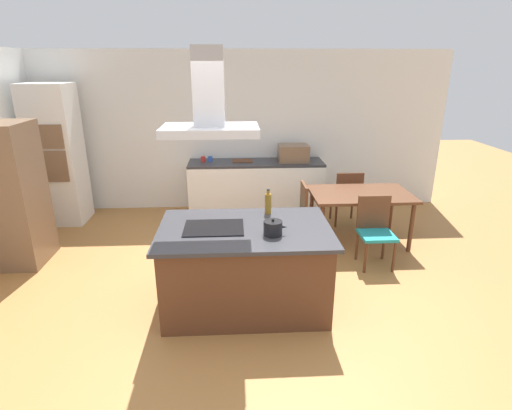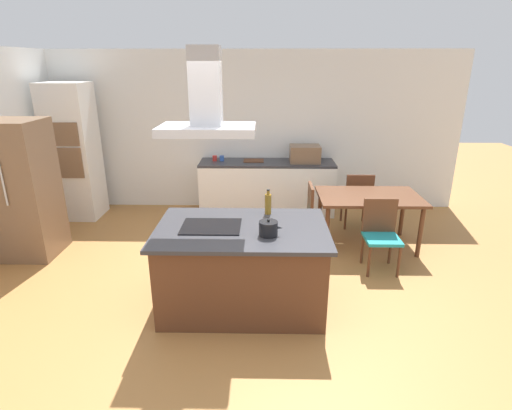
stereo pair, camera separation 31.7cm
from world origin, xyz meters
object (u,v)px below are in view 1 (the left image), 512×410
at_px(wall_oven_stack, 56,155).
at_px(chair_facing_island, 375,227).
at_px(dining_table, 360,198).
at_px(cooktop, 214,228).
at_px(chair_at_left_end, 296,210).
at_px(range_hood, 209,107).
at_px(tea_kettle, 273,228).
at_px(coffee_mug_blue, 210,159).
at_px(countertop_microwave, 293,153).
at_px(refrigerator, 5,196).
at_px(olive_oil_bottle, 268,203).
at_px(coffee_mug_red, 203,159).
at_px(chair_facing_back_wall, 347,195).
at_px(cutting_board, 242,161).

bearing_deg(wall_oven_stack, chair_facing_island, -21.10).
bearing_deg(dining_table, cooktop, -142.36).
xyz_separation_m(chair_at_left_end, range_hood, (-1.08, -1.54, 1.59)).
bearing_deg(tea_kettle, coffee_mug_blue, 103.74).
height_order(countertop_microwave, chair_at_left_end, countertop_microwave).
distance_m(refrigerator, chair_facing_island, 4.69).
xyz_separation_m(dining_table, chair_facing_island, (0.00, -0.67, -0.16)).
height_order(cooktop, refrigerator, refrigerator).
bearing_deg(olive_oil_bottle, dining_table, 38.91).
bearing_deg(refrigerator, countertop_microwave, 23.51).
height_order(refrigerator, chair_facing_island, refrigerator).
xyz_separation_m(olive_oil_bottle, refrigerator, (-3.25, 0.79, -0.11)).
bearing_deg(coffee_mug_red, wall_oven_stack, -172.70).
bearing_deg(tea_kettle, range_hood, 161.49).
relative_size(tea_kettle, chair_facing_back_wall, 0.26).
bearing_deg(coffee_mug_blue, cooktop, -86.42).
bearing_deg(countertop_microwave, tea_kettle, -101.76).
distance_m(coffee_mug_red, chair_at_left_end, 2.02).
relative_size(refrigerator, chair_facing_island, 2.04).
xyz_separation_m(coffee_mug_red, refrigerator, (-2.36, -1.75, -0.03)).
relative_size(coffee_mug_red, refrigerator, 0.05).
height_order(tea_kettle, coffee_mug_red, tea_kettle).
distance_m(cooktop, olive_oil_bottle, 0.72).
relative_size(wall_oven_stack, dining_table, 1.57).
distance_m(coffee_mug_red, refrigerator, 2.94).
distance_m(olive_oil_bottle, refrigerator, 3.35).
bearing_deg(olive_oil_bottle, refrigerator, 166.35).
distance_m(cooktop, wall_oven_stack, 3.71).
bearing_deg(coffee_mug_red, chair_facing_back_wall, -17.60).
relative_size(coffee_mug_red, chair_at_left_end, 0.10).
xyz_separation_m(refrigerator, dining_table, (4.67, 0.35, -0.24)).
bearing_deg(coffee_mug_red, tea_kettle, -74.20).
height_order(tea_kettle, range_hood, range_hood).
height_order(coffee_mug_blue, range_hood, range_hood).
distance_m(wall_oven_stack, chair_at_left_end, 3.88).
xyz_separation_m(cooktop, countertop_microwave, (1.22, 2.88, 0.13)).
height_order(coffee_mug_blue, cutting_board, coffee_mug_blue).
distance_m(coffee_mug_blue, wall_oven_stack, 2.42).
height_order(dining_table, chair_facing_island, chair_facing_island).
distance_m(tea_kettle, chair_facing_back_wall, 2.83).
relative_size(chair_facing_back_wall, range_hood, 0.99).
height_order(cutting_board, chair_at_left_end, cutting_board).
xyz_separation_m(coffee_mug_red, coffee_mug_blue, (0.12, 0.00, 0.00)).
xyz_separation_m(olive_oil_bottle, cutting_board, (-0.22, 2.53, -0.11)).
distance_m(dining_table, chair_at_left_end, 0.93).
xyz_separation_m(refrigerator, chair_facing_island, (4.67, -0.31, -0.40)).
bearing_deg(coffee_mug_blue, dining_table, -32.62).
xyz_separation_m(chair_facing_back_wall, range_hood, (-2.00, -2.21, 1.59)).
bearing_deg(chair_facing_back_wall, coffee_mug_red, 162.40).
bearing_deg(chair_facing_island, chair_at_left_end, 143.99).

